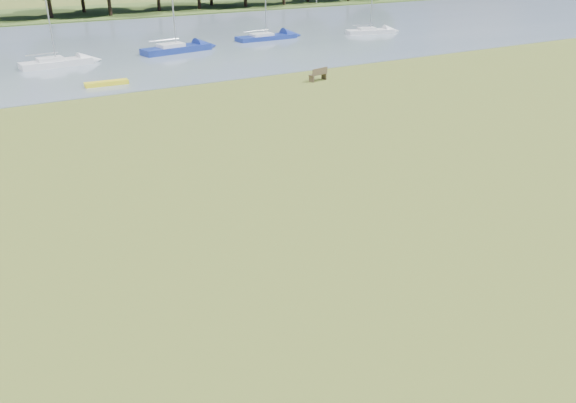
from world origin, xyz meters
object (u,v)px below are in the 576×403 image
sailboat_4 (55,61)px  sailboat_5 (370,30)px  sailboat_2 (175,47)px  kayak (107,83)px  riverbank_bench (319,74)px  sailboat_1 (265,36)px

sailboat_4 → sailboat_5: sailboat_4 is taller
sailboat_4 → sailboat_2: bearing=-0.1°
kayak → sailboat_2: size_ratio=0.36×
sailboat_2 → riverbank_bench: bearing=-81.8°
kayak → sailboat_2: bearing=51.0°
kayak → sailboat_4: sailboat_4 is taller
sailboat_1 → sailboat_4: 22.18m
riverbank_bench → sailboat_4: 22.48m
sailboat_2 → sailboat_5: (23.27, 0.48, -0.11)m
sailboat_2 → sailboat_5: bearing=-8.8°
sailboat_2 → sailboat_4: (-10.97, -1.21, -0.04)m
kayak → sailboat_1: bearing=34.7°
riverbank_bench → sailboat_1: bearing=59.5°
riverbank_bench → kayak: 15.70m
sailboat_1 → sailboat_2: bearing=-169.1°
sailboat_2 → sailboat_4: sailboat_2 is taller
kayak → sailboat_5: bearing=20.4°
kayak → sailboat_5: sailboat_5 is taller
sailboat_1 → sailboat_4: size_ratio=1.01×
riverbank_bench → sailboat_5: size_ratio=0.21×
sailboat_1 → kayak: bearing=-149.2°
kayak → sailboat_2: (8.92, 10.26, 0.37)m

